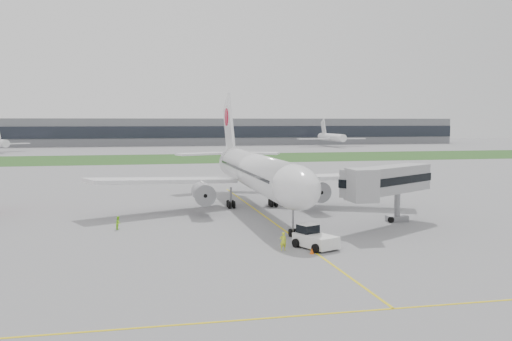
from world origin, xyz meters
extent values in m
plane|color=gray|center=(0.00, 0.00, 0.00)|extent=(600.00, 600.00, 0.00)
cube|color=#2A531F|center=(0.00, 120.00, 0.01)|extent=(600.00, 50.00, 0.02)
cube|color=slate|center=(0.00, 230.00, 7.00)|extent=(320.00, 22.00, 14.00)
cube|color=#1F232C|center=(0.00, 219.00, 7.00)|extent=(320.00, 0.60, 6.00)
cylinder|color=white|center=(0.00, 4.00, 5.60)|extent=(5.00, 38.00, 5.00)
ellipsoid|color=white|center=(0.00, -15.50, 5.60)|extent=(5.00, 11.00, 5.00)
cube|color=black|center=(0.00, -16.50, 6.50)|extent=(3.20, 1.54, 1.14)
cone|color=white|center=(0.00, 26.00, 6.40)|extent=(5.00, 10.53, 6.16)
cube|color=white|center=(-13.00, 6.00, 4.40)|extent=(22.13, 13.52, 1.70)
cube|color=white|center=(13.00, 6.00, 4.40)|extent=(22.13, 13.52, 1.70)
cylinder|color=gray|center=(-8.00, 1.50, 3.00)|extent=(2.70, 5.20, 2.70)
cylinder|color=gray|center=(8.00, 1.50, 3.00)|extent=(2.70, 5.20, 2.70)
cube|color=white|center=(0.00, 27.50, 11.50)|extent=(0.45, 10.90, 12.76)
cylinder|color=red|center=(0.00, 28.50, 13.50)|extent=(0.60, 3.20, 3.20)
cube|color=white|center=(-5.00, 28.50, 6.80)|extent=(9.54, 6.34, 0.35)
cube|color=white|center=(5.00, 28.50, 6.80)|extent=(9.54, 6.34, 0.35)
cylinder|color=gray|center=(0.00, -15.00, 1.55)|extent=(0.24, 0.24, 3.10)
cylinder|color=black|center=(-3.20, 7.00, 0.55)|extent=(1.40, 1.10, 1.10)
cylinder|color=black|center=(3.20, 7.00, 0.55)|extent=(1.40, 1.10, 1.10)
cube|color=white|center=(0.61, -21.17, 0.79)|extent=(4.06, 5.09, 1.19)
cube|color=white|center=(0.13, -20.08, 1.79)|extent=(2.27, 2.17, 0.99)
cube|color=black|center=(0.13, -20.08, 1.84)|extent=(2.34, 2.24, 0.84)
cylinder|color=black|center=(-1.22, -20.34, 0.45)|extent=(0.68, 0.96, 0.89)
cylinder|color=black|center=(1.24, -19.27, 0.45)|extent=(0.68, 0.96, 0.89)
cylinder|color=black|center=(-0.02, -23.08, 0.45)|extent=(0.68, 0.96, 0.89)
cylinder|color=black|center=(2.43, -22.00, 0.45)|extent=(0.68, 0.96, 0.89)
cube|color=#99999B|center=(13.19, -10.83, 5.63)|extent=(14.53, 10.87, 3.25)
cube|color=black|center=(13.19, -10.83, 5.63)|extent=(14.77, 11.08, 0.97)
cube|color=#99999B|center=(7.83, -15.52, 5.63)|extent=(2.81, 3.68, 3.68)
cylinder|color=gray|center=(15.64, -8.64, 2.06)|extent=(0.76, 0.76, 4.11)
cube|color=gray|center=(15.64, -8.64, 0.38)|extent=(3.00, 2.67, 0.76)
cylinder|color=black|center=(14.45, -9.39, 0.38)|extent=(0.68, 0.81, 0.76)
cylinder|color=black|center=(16.83, -7.88, 0.38)|extent=(0.68, 0.81, 0.76)
cone|color=#EE580C|center=(-0.50, -23.40, 0.29)|extent=(0.42, 0.42, 0.57)
cone|color=#EE580C|center=(0.73, -20.84, 0.28)|extent=(0.41, 0.41, 0.56)
imported|color=#D3EA27|center=(-2.84, -21.37, 0.93)|extent=(0.68, 0.45, 1.85)
imported|color=#A3FF2A|center=(-19.05, -6.66, 0.79)|extent=(0.82, 0.92, 1.58)
camera|label=1|loc=(-17.30, -75.13, 12.84)|focal=40.00mm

